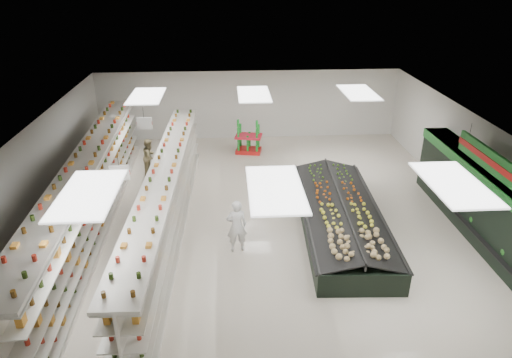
{
  "coord_description": "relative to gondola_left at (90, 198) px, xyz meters",
  "views": [
    {
      "loc": [
        -0.98,
        -12.83,
        7.57
      ],
      "look_at": [
        -0.13,
        0.67,
        1.2
      ],
      "focal_mm": 32.0,
      "sensor_mm": 36.0,
      "label": 1
    }
  ],
  "objects": [
    {
      "name": "wall_left",
      "position": [
        -1.68,
        0.04,
        0.54
      ],
      "size": [
        0.02,
        16.0,
        3.2
      ],
      "primitive_type": "cube",
      "color": "silver",
      "rests_on": "floor"
    },
    {
      "name": "wall_right",
      "position": [
        12.32,
        0.04,
        0.54
      ],
      "size": [
        0.02,
        16.0,
        3.2
      ],
      "primitive_type": "cube",
      "color": "silver",
      "rests_on": "floor"
    },
    {
      "name": "hortifruti_banner",
      "position": [
        11.56,
        -1.46,
        1.59
      ],
      "size": [
        0.12,
        3.2,
        0.95
      ],
      "color": "#1E7228",
      "rests_on": "ceiling"
    },
    {
      "name": "shopper_main",
      "position": [
        4.49,
        -1.58,
        -0.24
      ],
      "size": [
        0.64,
        0.47,
        1.63
      ],
      "primitive_type": "imported",
      "rotation": [
        0.0,
        0.0,
        3.28
      ],
      "color": "silver",
      "rests_on": "floor"
    },
    {
      "name": "aisle_sign_near",
      "position": [
        1.52,
        -1.96,
        1.69
      ],
      "size": [
        0.52,
        0.06,
        0.75
      ],
      "color": "white",
      "rests_on": "ceiling"
    },
    {
      "name": "produce_island",
      "position": [
        7.75,
        -0.53,
        -0.6
      ],
      "size": [
        2.78,
        6.85,
        1.01
      ],
      "rotation": [
        0.0,
        0.0,
        -0.05
      ],
      "color": "black",
      "rests_on": "floor"
    },
    {
      "name": "soda_endcap",
      "position": [
        5.19,
        6.06,
        -0.36
      ],
      "size": [
        1.26,
        0.98,
        1.44
      ],
      "rotation": [
        0.0,
        0.0,
        -0.2
      ],
      "color": "red",
      "rests_on": "floor"
    },
    {
      "name": "wall_back",
      "position": [
        5.32,
        8.04,
        0.54
      ],
      "size": [
        14.0,
        0.02,
        3.2
      ],
      "primitive_type": "cube",
      "color": "silver",
      "rests_on": "floor"
    },
    {
      "name": "floor",
      "position": [
        5.32,
        0.04,
        -1.06
      ],
      "size": [
        16.0,
        16.0,
        0.0
      ],
      "primitive_type": "plane",
      "color": "beige",
      "rests_on": "ground"
    },
    {
      "name": "ceiling",
      "position": [
        5.32,
        0.04,
        2.14
      ],
      "size": [
        14.0,
        16.0,
        0.02
      ],
      "primitive_type": "cube",
      "color": "white",
      "rests_on": "wall_back"
    },
    {
      "name": "gondola_center",
      "position": [
        2.4,
        -0.38,
        -0.09
      ],
      "size": [
        1.22,
        12.21,
        2.11
      ],
      "rotation": [
        0.0,
        0.0,
        -0.03
      ],
      "color": "silver",
      "rests_on": "floor"
    },
    {
      "name": "gondola_left",
      "position": [
        0.0,
        0.0,
        0.0
      ],
      "size": [
        1.46,
        13.31,
        2.3
      ],
      "rotation": [
        0.0,
        0.0,
        0.03
      ],
      "color": "silver",
      "rests_on": "floor"
    },
    {
      "name": "shopper_background",
      "position": [
        1.22,
        4.01,
        -0.32
      ],
      "size": [
        0.57,
        0.79,
        1.47
      ],
      "primitive_type": "imported",
      "rotation": [
        0.0,
        0.0,
        1.37
      ],
      "color": "#98825D",
      "rests_on": "floor"
    },
    {
      "name": "produce_wall_case",
      "position": [
        11.85,
        -1.46,
        0.18
      ],
      "size": [
        0.93,
        8.0,
        2.2
      ],
      "color": "black",
      "rests_on": "floor"
    },
    {
      "name": "aisle_sign_far",
      "position": [
        1.52,
        2.04,
        1.69
      ],
      "size": [
        0.52,
        0.06,
        0.75
      ],
      "color": "white",
      "rests_on": "ceiling"
    }
  ]
}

